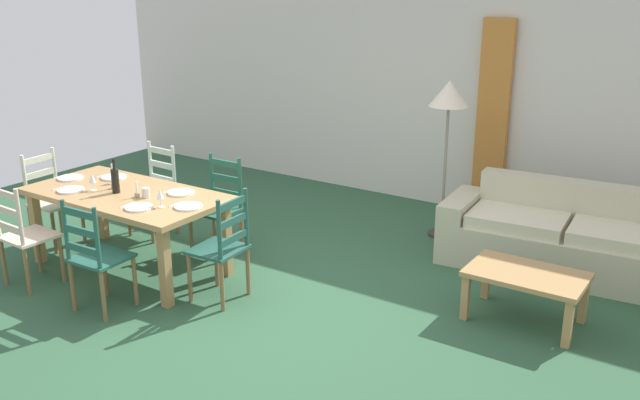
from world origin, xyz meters
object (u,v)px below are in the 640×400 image
Objects in this scene: dining_chair_near_left at (24,235)px; couch at (569,240)px; dining_chair_far_left at (155,190)px; dining_chair_far_right at (219,206)px; wine_bottle at (115,180)px; dining_table at (126,201)px; wine_glass_far_left at (114,172)px; dining_chair_near_right at (96,256)px; dining_chair_head_east at (223,247)px; coffee_table at (526,280)px; standing_lamp at (449,103)px; dining_chair_head_west at (51,199)px; wine_glass_near_right at (160,195)px; coffee_cup_primary at (146,193)px; wine_glass_near_left at (92,179)px.

couch is at bearing 37.48° from dining_chair_near_left.
dining_chair_far_left is 0.41× the size of couch.
wine_bottle reaches higher than dining_chair_far_right.
dining_chair_far_left is 0.90m from dining_chair_far_right.
wine_glass_far_left reaches higher than dining_table.
dining_chair_near_right is 1.00× the size of dining_chair_far_right.
dining_chair_far_right is 1.00× the size of dining_chair_head_east.
coffee_table is at bearing -90.70° from couch.
standing_lamp reaches higher than dining_table.
wine_glass_far_left is at bearing -138.37° from dining_chair_far_right.
couch is 1.43× the size of standing_lamp.
dining_chair_head_west is 0.59× the size of standing_lamp.
dining_table is 4.09m from couch.
dining_chair_far_right is 2.50m from standing_lamp.
coffee_table is at bearing 3.24° from dining_chair_far_left.
dining_chair_head_east is at bearing -46.90° from dining_chair_far_right.
dining_chair_far_right reaches higher than wine_glass_near_right.
dining_chair_head_east is 0.94m from coffee_cup_primary.
wine_bottle is at bearing -130.86° from standing_lamp.
standing_lamp is at bearing 133.53° from coffee_table.
wine_glass_near_right is 0.07× the size of couch.
dining_chair_head_west is at bearing -129.76° from dining_chair_far_left.
dining_chair_far_right reaches higher than coffee_table.
wine_glass_near_left is at bearing -8.35° from dining_chair_head_west.
dining_chair_far_left and dining_chair_head_east have the same top height.
dining_chair_far_right is 3.33m from couch.
dining_chair_near_right and dining_chair_head_east have the same top height.
wine_glass_near_right is 2.99m from standing_lamp.
dining_chair_near_right is at bearing -135.24° from dining_chair_head_east.
dining_chair_far_left is 1.14m from coffee_cup_primary.
dining_chair_near_left is 1.55m from dining_chair_far_left.
wine_glass_near_left is (-0.73, 0.61, 0.38)m from dining_chair_near_right.
dining_chair_head_east is 3.18m from couch.
dining_chair_head_west reaches higher than coffee_table.
dining_chair_far_left is 1.45m from wine_glass_near_right.
dining_table is at bearing 178.83° from coffee_cup_primary.
dining_table is at bearing 179.26° from dining_chair_head_east.
wine_bottle reaches higher than coffee_cup_primary.
dining_chair_far_left reaches higher than coffee_cup_primary.
dining_chair_near_left is at bearing -120.51° from wine_bottle.
dining_table is at bearing -118.15° from dining_chair_far_right.
dining_chair_far_right reaches higher than couch.
dining_table is at bearing -130.65° from standing_lamp.
dining_chair_head_west is at bearing 155.11° from dining_chair_near_right.
dining_chair_far_left and dining_chair_head_west have the same top height.
dining_chair_head_east is 1.52m from wine_glass_far_left.
dining_chair_far_left is at bearing -159.76° from couch.
dining_chair_near_left is 0.99m from wine_glass_far_left.
wine_glass_near_left is 0.18× the size of coffee_table.
dining_chair_near_left reaches higher than dining_table.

